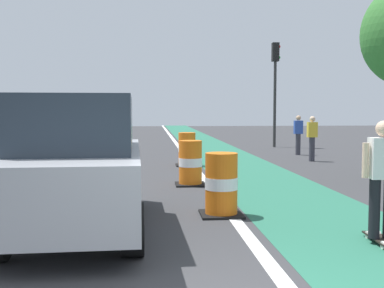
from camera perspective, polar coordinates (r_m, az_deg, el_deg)
name	(u,v)px	position (r m, az deg, el deg)	size (l,w,h in m)	color
bike_lane_strip	(237,164)	(16.05, 5.44, -2.44)	(2.50, 80.00, 0.01)	#286B51
lane_divider_stripe	(193,165)	(15.85, 0.09, -2.51)	(0.20, 80.00, 0.01)	silver
skateboarder_on_lane	(383,178)	(6.96, 21.90, -3.79)	(0.57, 0.81, 1.69)	black
parked_suv_nearest	(78,162)	(7.41, -13.49, -2.17)	(2.03, 4.66, 2.04)	#9EA0A5
traffic_barrel_front	(221,185)	(8.28, 3.54, -4.93)	(0.73, 0.73, 1.09)	orange
traffic_barrel_mid	(190,163)	(11.56, -0.19, -2.34)	(0.73, 0.73, 1.09)	orange
traffic_barrel_back	(187,150)	(15.59, -0.60, -0.67)	(0.73, 0.73, 1.09)	orange
traffic_light_corner	(275,76)	(23.83, 9.96, 8.07)	(0.41, 0.32, 5.10)	#2D2D2D
pedestrian_crossing	(312,137)	(17.44, 14.22, 0.81)	(0.34, 0.20, 1.61)	#33333D
pedestrian_waiting	(298,134)	(19.81, 12.63, 1.21)	(0.34, 0.20, 1.61)	#33333D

